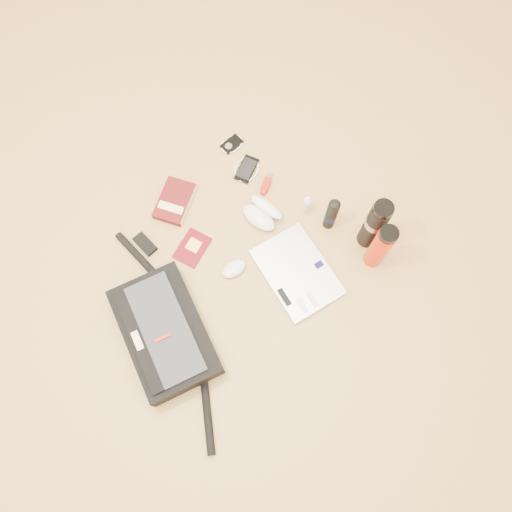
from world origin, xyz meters
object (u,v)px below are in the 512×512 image
(messenger_bag, at_px, (165,332))
(laptop, at_px, (297,273))
(thermos_black, at_px, (375,224))
(thermos_red, at_px, (380,247))
(book, at_px, (175,201))

(messenger_bag, xyz_separation_m, laptop, (0.23, 0.49, -0.05))
(thermos_black, height_order, thermos_red, thermos_black)
(book, bearing_deg, laptop, -13.49)
(thermos_black, relative_size, thermos_red, 1.08)
(laptop, distance_m, thermos_red, 0.33)
(laptop, relative_size, thermos_red, 1.43)
(book, xyz_separation_m, thermos_black, (0.69, 0.36, 0.13))
(thermos_red, bearing_deg, thermos_black, 140.66)
(messenger_bag, bearing_deg, thermos_red, 84.98)
(messenger_bag, height_order, laptop, messenger_bag)
(messenger_bag, bearing_deg, thermos_black, 90.60)
(messenger_bag, height_order, thermos_black, thermos_black)
(messenger_bag, xyz_separation_m, thermos_black, (0.35, 0.78, 0.09))
(messenger_bag, xyz_separation_m, book, (-0.34, 0.42, -0.04))
(book, bearing_deg, thermos_red, 1.25)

